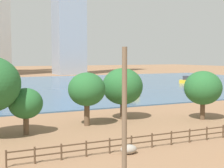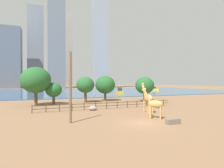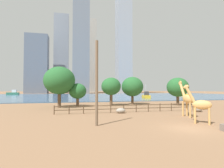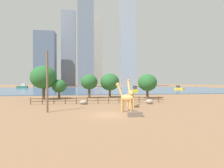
{
  "view_description": "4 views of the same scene",
  "coord_description": "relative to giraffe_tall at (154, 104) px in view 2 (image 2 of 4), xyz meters",
  "views": [
    {
      "loc": [
        -16.78,
        -13.16,
        8.03
      ],
      "look_at": [
        -2.33,
        16.35,
        5.4
      ],
      "focal_mm": 55.0,
      "sensor_mm": 36.0,
      "label": 1
    },
    {
      "loc": [
        -10.68,
        -18.25,
        4.88
      ],
      "look_at": [
        1.27,
        14.01,
        4.55
      ],
      "focal_mm": 28.0,
      "sensor_mm": 36.0,
      "label": 2
    },
    {
      "loc": [
        -10.49,
        -14.32,
        3.65
      ],
      "look_at": [
        -2.57,
        20.37,
        4.68
      ],
      "focal_mm": 28.0,
      "sensor_mm": 36.0,
      "label": 3
    },
    {
      "loc": [
        -2.7,
        -22.1,
        4.18
      ],
      "look_at": [
        1.77,
        8.73,
        3.86
      ],
      "focal_mm": 28.0,
      "sensor_mm": 36.0,
      "label": 4
    }
  ],
  "objects": [
    {
      "name": "skyline_tower_glass",
      "position": [
        -6.21,
        136.08,
        38.27
      ],
      "size": [
        14.03,
        13.39,
        80.55
      ],
      "primitive_type": "cube",
      "color": "slate",
      "rests_on": "ground"
    },
    {
      "name": "boat_ferry",
      "position": [
        14.06,
        45.46,
        -0.93
      ],
      "size": [
        3.16,
        6.14,
        5.27
      ],
      "rotation": [
        0.0,
        0.0,
        1.38
      ],
      "color": "gold",
      "rests_on": "harbor_water"
    },
    {
      "name": "skyline_tower_needle",
      "position": [
        -23.8,
        160.44,
        36.21
      ],
      "size": [
        13.94,
        9.92,
        76.44
      ],
      "primitive_type": "cube",
      "color": "gray",
      "rests_on": "ground"
    },
    {
      "name": "skyline_block_left",
      "position": [
        -42.11,
        139.89,
        22.52
      ],
      "size": [
        17.75,
        11.68,
        49.07
      ],
      "primitive_type": "cube",
      "color": "slate",
      "rests_on": "ground"
    },
    {
      "name": "giraffe_companion",
      "position": [
        1.78,
        4.52,
        0.33
      ],
      "size": [
        0.92,
        3.33,
        4.96
      ],
      "rotation": [
        0.0,
        0.0,
        1.55
      ],
      "color": "tan",
      "rests_on": "ground"
    },
    {
      "name": "tree_center_broad",
      "position": [
        -4.75,
        21.97,
        2.21
      ],
      "size": [
        4.34,
        4.34,
        6.22
      ],
      "color": "brown",
      "rests_on": "ground"
    },
    {
      "name": "tree_right_tall",
      "position": [
        -15.67,
        20.18,
        3.33
      ],
      "size": [
        6.13,
        6.13,
        8.13
      ],
      "color": "brown",
      "rests_on": "ground"
    },
    {
      "name": "skyline_block_right",
      "position": [
        3.75,
        166.66,
        36.41
      ],
      "size": [
        14.75,
        8.58,
        76.85
      ],
      "primitive_type": "cube",
      "color": "#ADA89E",
      "rests_on": "ground"
    },
    {
      "name": "giraffe_tall",
      "position": [
        0.0,
        0.0,
        0.0
      ],
      "size": [
        2.5,
        2.21,
        4.27
      ],
      "rotation": [
        0.0,
        0.0,
        2.44
      ],
      "color": "tan",
      "rests_on": "ground"
    },
    {
      "name": "enclosure_fence",
      "position": [
        -2.93,
        10.4,
        -1.25
      ],
      "size": [
        26.12,
        0.14,
        1.3
      ],
      "color": "#4C3826",
      "rests_on": "ground"
    },
    {
      "name": "boulder_near_fence",
      "position": [
        -6.01,
        9.61,
        -1.63
      ],
      "size": [
        1.43,
        1.03,
        0.77
      ],
      "primitive_type": "ellipsoid",
      "color": "gray",
      "rests_on": "ground"
    },
    {
      "name": "boulder_by_pole",
      "position": [
        6.54,
        8.42,
        -1.56
      ],
      "size": [
        1.35,
        1.2,
        0.9
      ],
      "primitive_type": "ellipsoid",
      "color": "gray",
      "rests_on": "ground"
    },
    {
      "name": "harbor_water",
      "position": [
        -2.7,
        75.4,
        -1.91
      ],
      "size": [
        180.0,
        86.0,
        0.2
      ],
      "primitive_type": "cube",
      "color": "#3D6084",
      "rests_on": "ground"
    },
    {
      "name": "boat_sailboat",
      "position": [
        44.68,
        65.68,
        -1.08
      ],
      "size": [
        4.66,
        4.8,
        2.17
      ],
      "rotation": [
        0.0,
        0.0,
        5.47
      ],
      "color": "gold",
      "rests_on": "harbor_water"
    },
    {
      "name": "skyline_block_central",
      "position": [
        31.71,
        134.06,
        49.49
      ],
      "size": [
        12.79,
        12.16,
        103.0
      ],
      "primitive_type": "cube",
      "color": "#939EAD",
      "rests_on": "ground"
    },
    {
      "name": "ground_plane",
      "position": [
        -2.7,
        78.4,
        -2.01
      ],
      "size": [
        400.0,
        400.0,
        0.0
      ],
      "primitive_type": "plane",
      "color": "#8C6647"
    },
    {
      "name": "tree_left_large",
      "position": [
        9.95,
        19.05,
        2.04
      ],
      "size": [
        4.77,
        4.77,
        6.23
      ],
      "color": "brown",
      "rests_on": "ground"
    },
    {
      "name": "utility_pole",
      "position": [
        -10.8,
        1.44,
        2.27
      ],
      "size": [
        0.28,
        0.28,
        8.56
      ],
      "primitive_type": "cylinder",
      "color": "brown",
      "rests_on": "ground"
    },
    {
      "name": "tree_left_small",
      "position": [
        -12.1,
        20.47,
        1.2
      ],
      "size": [
        3.52,
        3.52,
        4.83
      ],
      "color": "brown",
      "rests_on": "ground"
    },
    {
      "name": "tree_right_small",
      "position": [
        0.88,
        23.77,
        2.21
      ],
      "size": [
        5.18,
        5.18,
        6.57
      ],
      "color": "brown",
      "rests_on": "ground"
    },
    {
      "name": "feeding_trough",
      "position": [
        0.37,
        -3.27,
        -1.71
      ],
      "size": [
        1.8,
        0.6,
        0.6
      ],
      "primitive_type": "cube",
      "color": "#72665B",
      "rests_on": "ground"
    }
  ]
}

